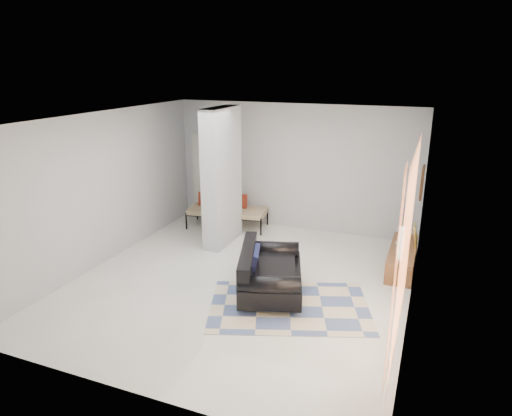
% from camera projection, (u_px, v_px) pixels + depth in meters
% --- Properties ---
extents(floor, '(6.00, 6.00, 0.00)m').
position_uv_depth(floor, '(241.00, 282.00, 7.87)').
color(floor, silver).
rests_on(floor, ground).
extents(ceiling, '(6.00, 6.00, 0.00)m').
position_uv_depth(ceiling, '(239.00, 118.00, 7.02)').
color(ceiling, white).
rests_on(ceiling, wall_back).
extents(wall_back, '(6.00, 0.00, 6.00)m').
position_uv_depth(wall_back, '(294.00, 168.00, 10.10)').
color(wall_back, '#B9BBBE').
rests_on(wall_back, ground).
extents(wall_front, '(6.00, 0.00, 6.00)m').
position_uv_depth(wall_front, '(126.00, 283.00, 4.79)').
color(wall_front, '#B9BBBE').
rests_on(wall_front, ground).
extents(wall_left, '(0.00, 6.00, 6.00)m').
position_uv_depth(wall_left, '(104.00, 189.00, 8.41)').
color(wall_left, '#B9BBBE').
rests_on(wall_left, ground).
extents(wall_right, '(0.00, 6.00, 6.00)m').
position_uv_depth(wall_right, '(417.00, 226.00, 6.48)').
color(wall_right, '#B9BBBE').
rests_on(wall_right, ground).
extents(partition_column, '(0.35, 1.20, 2.80)m').
position_uv_depth(partition_column, '(222.00, 177.00, 9.25)').
color(partition_column, silver).
rests_on(partition_column, floor).
extents(hallway_door, '(0.85, 0.06, 2.04)m').
position_uv_depth(hallway_door, '(209.00, 177.00, 10.92)').
color(hallway_door, silver).
rests_on(hallway_door, floor).
extents(curtain, '(0.00, 2.55, 2.55)m').
position_uv_depth(curtain, '(406.00, 251.00, 5.47)').
color(curtain, orange).
rests_on(curtain, wall_right).
extents(wall_art, '(0.04, 0.45, 0.55)m').
position_uv_depth(wall_art, '(422.00, 182.00, 7.85)').
color(wall_art, '#3E2311').
rests_on(wall_art, wall_right).
extents(media_console, '(0.45, 1.63, 0.80)m').
position_uv_depth(media_console, '(402.00, 258.00, 8.36)').
color(media_console, brown).
rests_on(media_console, floor).
extents(loveseat, '(1.41, 1.85, 0.76)m').
position_uv_depth(loveseat, '(267.00, 273.00, 7.43)').
color(loveseat, silver).
rests_on(loveseat, floor).
extents(daybed, '(1.86, 1.00, 0.77)m').
position_uv_depth(daybed, '(226.00, 209.00, 10.44)').
color(daybed, black).
rests_on(daybed, floor).
extents(area_rug, '(2.84, 2.35, 0.01)m').
position_uv_depth(area_rug, '(289.00, 306.00, 7.08)').
color(area_rug, beige).
rests_on(area_rug, floor).
extents(cylinder_lamp, '(0.11, 0.11, 0.59)m').
position_uv_depth(cylinder_lamp, '(401.00, 243.00, 7.74)').
color(cylinder_lamp, silver).
rests_on(cylinder_lamp, media_console).
extents(bronze_figurine, '(0.13, 0.13, 0.25)m').
position_uv_depth(bronze_figurine, '(402.00, 235.00, 8.57)').
color(bronze_figurine, black).
rests_on(bronze_figurine, media_console).
extents(vase, '(0.21, 0.21, 0.19)m').
position_uv_depth(vase, '(401.00, 243.00, 8.28)').
color(vase, silver).
rests_on(vase, media_console).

